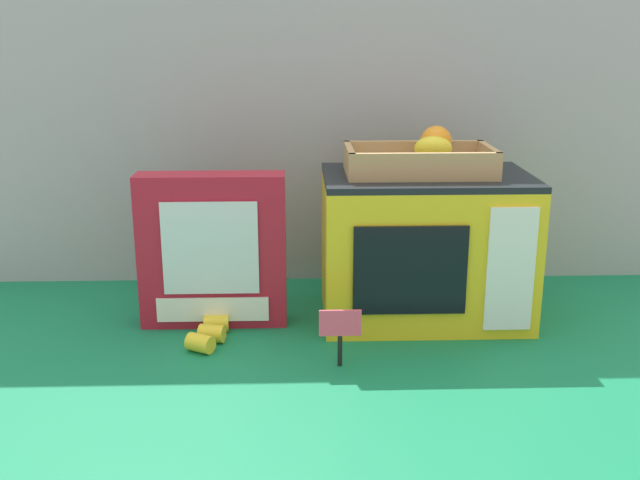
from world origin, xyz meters
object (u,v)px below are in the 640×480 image
object	(u,v)px
toy_microwave	(425,247)
loose_toy_banana	(210,333)
food_groups_crate	(423,159)
price_sign	(340,329)
cookie_set_box	(212,251)

from	to	relation	value
toy_microwave	loose_toy_banana	xyz separation A→B (m)	(-0.40, -0.11, -0.12)
food_groups_crate	price_sign	xyz separation A→B (m)	(-0.17, -0.23, -0.24)
food_groups_crate	loose_toy_banana	xyz separation A→B (m)	(-0.40, -0.12, -0.29)
food_groups_crate	cookie_set_box	bearing A→B (deg)	-174.94
cookie_set_box	price_sign	size ratio (longest dim) A/B	2.89
toy_microwave	loose_toy_banana	size ratio (longest dim) A/B	3.01
price_sign	food_groups_crate	bearing A→B (deg)	53.92
loose_toy_banana	food_groups_crate	bearing A→B (deg)	17.20
food_groups_crate	price_sign	distance (m)	0.37
loose_toy_banana	price_sign	bearing A→B (deg)	-24.98
toy_microwave	cookie_set_box	size ratio (longest dim) A/B	1.34
toy_microwave	cookie_set_box	bearing A→B (deg)	-176.27
cookie_set_box	loose_toy_banana	world-z (taller)	cookie_set_box
toy_microwave	food_groups_crate	bearing A→B (deg)	133.12
toy_microwave	food_groups_crate	xyz separation A→B (m)	(-0.01, 0.01, 0.17)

